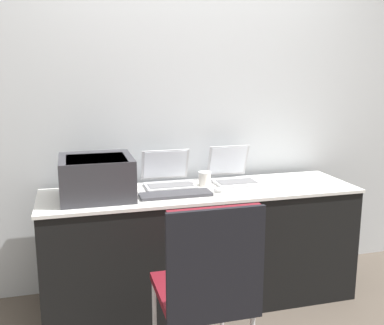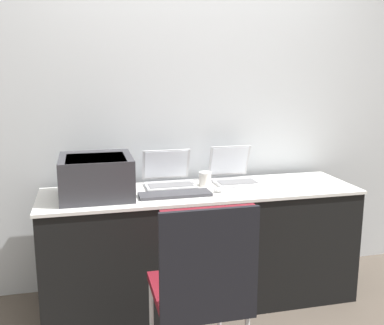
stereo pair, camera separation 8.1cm
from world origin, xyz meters
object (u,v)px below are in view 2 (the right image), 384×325
laptop_left (169,178)px  mouse (218,190)px  coffee_cup (205,179)px  printer (96,175)px  laptop_right (234,174)px  chair (203,278)px  external_keyboard (175,194)px

laptop_left → mouse: (0.28, -0.25, -0.04)m
coffee_cup → printer: bearing=-172.2°
laptop_right → coffee_cup: bearing=-167.2°
laptop_left → chair: laptop_left is taller
mouse → printer: bearing=173.9°
external_keyboard → chair: (-0.02, -0.76, -0.20)m
external_keyboard → chair: 0.79m
printer → laptop_left: size_ratio=1.32×
laptop_right → printer: bearing=-171.0°
external_keyboard → mouse: bearing=3.3°
laptop_left → printer: bearing=-160.7°
laptop_right → coffee_cup: size_ratio=3.57×
laptop_left → laptop_right: (0.46, -0.02, 0.00)m
printer → laptop_right: size_ratio=1.29×
printer → chair: (0.45, -0.86, -0.33)m
coffee_cup → chair: bearing=-105.9°
laptop_right → external_keyboard: laptop_right is taller
printer → chair: size_ratio=0.45×
external_keyboard → coffee_cup: 0.32m
external_keyboard → mouse: size_ratio=6.64×
mouse → laptop_left: bearing=137.7°
printer → external_keyboard: printer is taller
printer → external_keyboard: (0.48, -0.10, -0.13)m
coffee_cup → chair: size_ratio=0.10×
laptop_right → mouse: 0.30m
printer → coffee_cup: (0.72, 0.10, -0.09)m
laptop_left → coffee_cup: size_ratio=3.47×
coffee_cup → mouse: 0.19m
printer → coffee_cup: size_ratio=4.58×
laptop_left → external_keyboard: laptop_left is taller
mouse → external_keyboard: bearing=-176.7°
laptop_right → mouse: (-0.18, -0.23, -0.04)m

